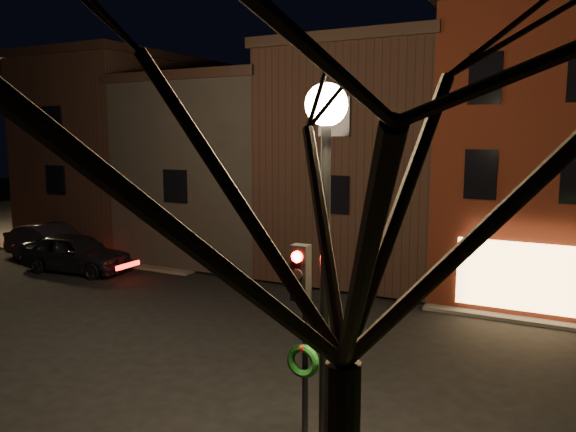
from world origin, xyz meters
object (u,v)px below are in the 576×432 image
object	(u,v)px
parked_car_b	(51,243)
parked_car_a	(76,253)
bare_tree_right	(347,105)
traffic_signal	(302,327)
street_lamp_near	(326,184)

from	to	relation	value
parked_car_b	parked_car_a	bearing A→B (deg)	-105.08
bare_tree_right	parked_car_a	bearing A→B (deg)	145.09
traffic_signal	parked_car_b	bearing A→B (deg)	150.95
traffic_signal	bare_tree_right	distance (m)	4.87
street_lamp_near	bare_tree_right	world-z (taller)	bare_tree_right
bare_tree_right	parked_car_a	world-z (taller)	bare_tree_right
street_lamp_near	traffic_signal	bearing A→B (deg)	140.63
traffic_signal	parked_car_a	world-z (taller)	traffic_signal
parked_car_a	parked_car_b	bearing A→B (deg)	63.95
traffic_signal	bare_tree_right	world-z (taller)	bare_tree_right
bare_tree_right	parked_car_b	bearing A→B (deg)	146.86
street_lamp_near	parked_car_b	distance (m)	21.81
traffic_signal	bare_tree_right	xyz separation A→B (m)	(1.90, -2.99, 3.34)
traffic_signal	bare_tree_right	bearing A→B (deg)	-57.59
bare_tree_right	parked_car_a	xyz separation A→B (m)	(-17.13, 11.95, -5.30)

